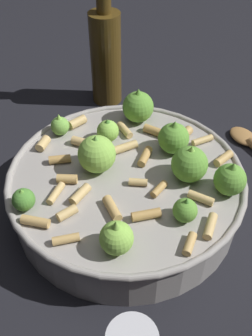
# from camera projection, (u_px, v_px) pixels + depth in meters

# --- Properties ---
(ground_plane) EXTENTS (2.40, 2.40, 0.00)m
(ground_plane) POSITION_uv_depth(u_px,v_px,m) (126.00, 205.00, 0.52)
(ground_plane) COLOR black
(cooking_pan) EXTENTS (0.30, 0.30, 0.11)m
(cooking_pan) POSITION_uv_depth(u_px,v_px,m) (127.00, 185.00, 0.49)
(cooking_pan) COLOR #9E9993
(cooking_pan) RESTS_ON ground
(olive_oil_bottle) EXTENTS (0.05, 0.05, 0.21)m
(olive_oil_bottle) POSITION_uv_depth(u_px,v_px,m) (106.00, 56.00, 0.65)
(olive_oil_bottle) COLOR #4C3814
(olive_oil_bottle) RESTS_ON ground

